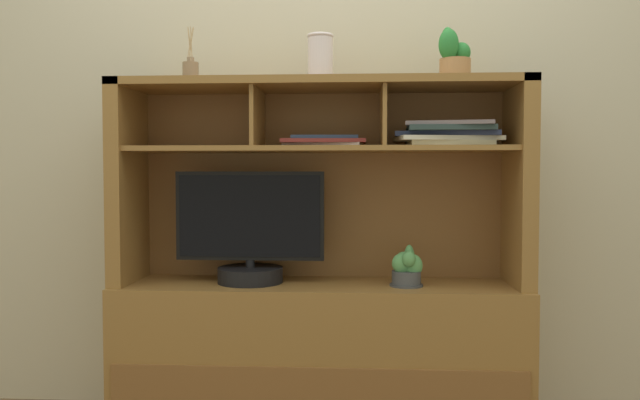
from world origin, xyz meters
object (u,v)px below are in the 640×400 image
potted_orchid (407,270)px  tv_monitor (250,238)px  media_console (320,320)px  potted_succulent (454,58)px  diffuser_bottle (191,72)px  ceramic_vase (320,58)px  magazine_stack_centre (449,134)px  magazine_stack_left (324,142)px

potted_orchid → tv_monitor: bearing=176.2°
media_console → potted_succulent: bearing=-2.7°
diffuser_bottle → ceramic_vase: (0.53, -0.00, 0.05)m
magazine_stack_centre → media_console: bearing=175.1°
tv_monitor → potted_orchid: bearing=-3.8°
potted_orchid → potted_succulent: 0.84m
potted_orchid → ceramic_vase: size_ratio=0.84×
media_console → diffuser_bottle: 1.13m
media_console → potted_orchid: bearing=-9.2°
media_console → ceramic_vase: ceramic_vase is taller
media_console → ceramic_vase: size_ratio=8.59×
tv_monitor → potted_succulent: (0.80, -0.01, 0.71)m
diffuser_bottle → media_console: bearing=-2.1°
diffuser_bottle → ceramic_vase: bearing=-0.4°
media_console → magazine_stack_left: 0.72m
magazine_stack_centre → diffuser_bottle: size_ratio=1.85×
potted_succulent → media_console: bearing=177.3°
potted_orchid → media_console: bearing=170.8°
media_console → tv_monitor: media_console is taller
ceramic_vase → potted_succulent: bearing=-4.3°
magazine_stack_centre → ceramic_vase: ceramic_vase is taller
magazine_stack_centre → diffuser_bottle: diffuser_bottle is taller
potted_orchid → diffuser_bottle: 1.17m
media_console → potted_orchid: size_ratio=10.20×
media_console → magazine_stack_left: size_ratio=4.71×
tv_monitor → magazine_stack_centre: bearing=-2.1°
potted_succulent → ceramic_vase: bearing=175.7°
potted_orchid → magazine_stack_left: (-0.33, 0.10, 0.50)m
magazine_stack_left → potted_succulent: size_ratio=1.66×
media_console → potted_succulent: (0.52, -0.02, 1.04)m
ceramic_vase → diffuser_bottle: bearing=179.6°
tv_monitor → potted_orchid: size_ratio=3.76×
media_console → magazine_stack_centre: bearing=-4.9°
tv_monitor → magazine_stack_left: magazine_stack_left is taller
media_console → ceramic_vase: (0.00, 0.01, 1.05)m
media_console → diffuser_bottle: bearing=177.9°
ceramic_vase → tv_monitor: bearing=-174.1°
tv_monitor → ceramic_vase: size_ratio=3.16×
tv_monitor → potted_orchid: 0.63m
magazine_stack_left → potted_orchid: bearing=-16.7°
media_console → magazine_stack_centre: 0.90m
diffuser_bottle → magazine_stack_left: bearing=2.6°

